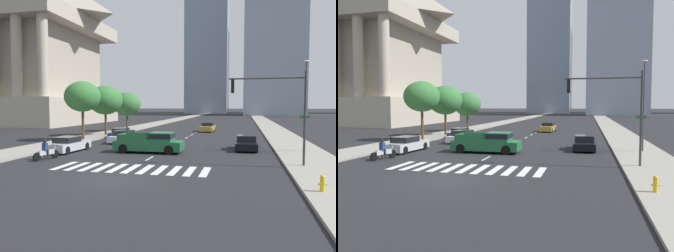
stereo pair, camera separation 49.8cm
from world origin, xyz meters
TOP-DOWN VIEW (x-y plane):
  - ground_plane at (0.00, 0.00)m, footprint 800.00×800.00m
  - sidewalk_east at (11.18, 30.00)m, footprint 4.00×260.00m
  - sidewalk_west at (-11.18, 30.00)m, footprint 4.00×260.00m
  - crosswalk_near at (0.00, 3.20)m, footprint 9.45×2.91m
  - lane_divider_center at (0.00, 31.20)m, footprint 0.14×50.00m
  - motorcycle_lead at (-6.97, 4.97)m, footprint 0.94×2.12m
  - pickup_truck at (-0.60, 10.09)m, footprint 5.52×2.13m
  - sedan_black_0 at (6.88, 13.55)m, footprint 1.87×4.43m
  - sedan_silver_1 at (-7.57, 9.08)m, footprint 1.97×4.48m
  - sedan_blue_2 at (-7.61, 21.40)m, footprint 1.85×4.78m
  - sedan_white_3 at (-5.40, 16.60)m, footprint 2.17×4.77m
  - sedan_gold_4 at (1.47, 33.08)m, footprint 2.03×4.74m
  - fire_hydrant at (9.98, -0.60)m, footprint 0.36×0.20m
  - traffic_signal_near at (8.55, 5.81)m, footprint 4.91×0.28m
  - street_lamp_east at (11.48, 12.84)m, footprint 0.50×0.24m
  - street_tree_nearest at (-10.38, 17.13)m, footprint 3.89×3.89m
  - street_tree_second at (-10.38, 23.19)m, footprint 4.30×4.30m
  - street_tree_third at (-10.38, 31.06)m, footprint 4.14×4.14m
  - war_memorial at (-39.24, 47.92)m, footprint 29.95×29.95m
  - office_tower_left_skyline at (-12.07, 160.35)m, footprint 20.92×26.81m
  - office_tower_center_skyline at (17.59, 125.09)m, footprint 22.45×29.52m

SIDE VIEW (x-z plane):
  - ground_plane at x=0.00m, z-range 0.00..0.00m
  - lane_divider_center at x=0.00m, z-range 0.00..0.01m
  - crosswalk_near at x=0.00m, z-range 0.00..0.01m
  - sidewalk_east at x=11.18m, z-range 0.00..0.15m
  - sidewalk_west at x=-11.18m, z-range 0.00..0.15m
  - fire_hydrant at x=9.98m, z-range 0.15..0.87m
  - sedan_blue_2 at x=-7.61m, z-range -0.04..1.14m
  - sedan_black_0 at x=6.88m, z-range -0.05..1.21m
  - motorcycle_lead at x=-6.97m, z-range -0.16..1.33m
  - sedan_white_3 at x=-5.40m, z-range -0.05..1.23m
  - sedan_silver_1 at x=-7.57m, z-range -0.05..1.23m
  - sedan_gold_4 at x=1.47m, z-range -0.05..1.26m
  - pickup_truck at x=-0.60m, z-range -0.02..1.65m
  - street_tree_third at x=-10.38m, z-range 1.22..6.89m
  - traffic_signal_near at x=8.55m, z-range 1.25..7.03m
  - street_lamp_east at x=11.48m, z-range 0.74..8.07m
  - street_tree_second at x=-10.38m, z-range 1.41..7.62m
  - street_tree_nearest at x=-10.38m, z-range 1.64..7.96m
  - war_memorial at x=-39.24m, z-range 0.57..36.23m
  - office_tower_center_skyline at x=17.59m, z-range -4.99..95.67m
  - office_tower_left_skyline at x=-12.07m, z-range -0.53..107.77m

